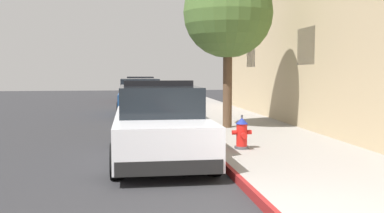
% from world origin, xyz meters
% --- Properties ---
extents(ground_plane, '(30.64, 60.00, 0.20)m').
position_xyz_m(ground_plane, '(-4.31, 10.00, -0.10)').
color(ground_plane, '#2B2B2D').
extents(sidewalk_pavement, '(3.39, 60.00, 0.15)m').
position_xyz_m(sidewalk_pavement, '(1.69, 10.00, 0.07)').
color(sidewalk_pavement, gray).
rests_on(sidewalk_pavement, ground).
extents(curb_painted_edge, '(0.08, 60.00, 0.15)m').
position_xyz_m(curb_painted_edge, '(-0.04, 10.00, 0.07)').
color(curb_painted_edge, maroon).
rests_on(curb_painted_edge, ground).
extents(police_cruiser, '(1.94, 4.84, 1.68)m').
position_xyz_m(police_cruiser, '(-1.20, 4.91, 0.74)').
color(police_cruiser, white).
rests_on(police_cruiser, ground).
extents(parked_car_silver_ahead, '(1.94, 4.84, 1.56)m').
position_xyz_m(parked_car_silver_ahead, '(-1.36, 15.13, 0.74)').
color(parked_car_silver_ahead, navy).
rests_on(parked_car_silver_ahead, ground).
extents(parked_car_dark_far, '(1.94, 4.84, 1.56)m').
position_xyz_m(parked_car_dark_far, '(-1.12, 23.91, 0.74)').
color(parked_car_dark_far, maroon).
rests_on(parked_car_dark_far, ground).
extents(fire_hydrant, '(0.44, 0.40, 0.76)m').
position_xyz_m(fire_hydrant, '(0.65, 4.99, 0.50)').
color(fire_hydrant, '#4C4C51').
rests_on(fire_hydrant, sidewalk_pavement).
extents(street_tree, '(2.73, 2.73, 4.86)m').
position_xyz_m(street_tree, '(1.17, 8.75, 3.63)').
color(street_tree, brown).
rests_on(street_tree, sidewalk_pavement).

